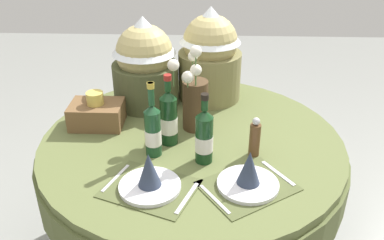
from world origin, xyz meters
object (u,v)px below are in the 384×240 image
at_px(gift_tub_back_centre, 210,51).
at_px(wine_bottle_left, 153,130).
at_px(place_setting_right, 248,177).
at_px(flower_vase, 194,99).
at_px(dining_table, 192,162).
at_px(gift_tub_back_left, 145,60).
at_px(place_setting_left, 150,179).
at_px(wine_bottle_right, 169,117).
at_px(wine_bottle_centre, 204,136).
at_px(woven_basket_side_left, 97,113).
at_px(pepper_mill, 255,138).

bearing_deg(gift_tub_back_centre, wine_bottle_left, -112.13).
relative_size(place_setting_right, gift_tub_back_centre, 0.85).
bearing_deg(flower_vase, place_setting_right, -63.34).
xyz_separation_m(dining_table, flower_vase, (0.01, 0.10, 0.29)).
bearing_deg(gift_tub_back_left, place_setting_left, -81.51).
bearing_deg(place_setting_left, place_setting_right, 4.19).
relative_size(wine_bottle_left, wine_bottle_right, 1.02).
height_order(wine_bottle_left, wine_bottle_centre, wine_bottle_left).
bearing_deg(place_setting_right, flower_vase, 116.66).
xyz_separation_m(place_setting_right, wine_bottle_right, (-0.33, 0.31, 0.08)).
xyz_separation_m(place_setting_right, wine_bottle_centre, (-0.17, 0.17, 0.07)).
bearing_deg(flower_vase, gift_tub_back_left, 134.87).
xyz_separation_m(gift_tub_back_centre, woven_basket_side_left, (-0.54, -0.34, -0.20)).
bearing_deg(gift_tub_back_centre, place_setting_left, -105.17).
relative_size(place_setting_right, wine_bottle_right, 1.29).
xyz_separation_m(place_setting_right, gift_tub_back_centre, (-0.15, 0.80, 0.22)).
relative_size(place_setting_right, flower_vase, 1.00).
bearing_deg(wine_bottle_centre, gift_tub_back_left, 120.22).
relative_size(dining_table, place_setting_right, 3.32).
height_order(dining_table, place_setting_left, place_setting_left).
bearing_deg(wine_bottle_left, dining_table, 39.78).
bearing_deg(wine_bottle_right, pepper_mill, -13.24).
bearing_deg(gift_tub_back_centre, wine_bottle_right, -110.24).
bearing_deg(gift_tub_back_centre, wine_bottle_centre, -91.83).
xyz_separation_m(flower_vase, pepper_mill, (0.27, -0.22, -0.07)).
height_order(dining_table, pepper_mill, pepper_mill).
height_order(pepper_mill, gift_tub_back_left, gift_tub_back_left).
xyz_separation_m(dining_table, wine_bottle_right, (-0.10, -0.03, 0.26)).
distance_m(dining_table, wine_bottle_right, 0.28).
xyz_separation_m(place_setting_left, gift_tub_back_centre, (0.22, 0.83, 0.22)).
height_order(flower_vase, wine_bottle_right, flower_vase).
height_order(dining_table, wine_bottle_centre, wine_bottle_centre).
distance_m(dining_table, gift_tub_back_centre, 0.61).
bearing_deg(flower_vase, wine_bottle_left, -125.87).
bearing_deg(dining_table, wine_bottle_left, -140.22).
bearing_deg(wine_bottle_centre, wine_bottle_left, 168.67).
relative_size(dining_table, flower_vase, 3.31).
xyz_separation_m(wine_bottle_centre, wine_bottle_right, (-0.16, 0.14, 0.01)).
bearing_deg(wine_bottle_centre, dining_table, 108.36).
height_order(place_setting_left, pepper_mill, pepper_mill).
xyz_separation_m(dining_table, wine_bottle_centre, (0.06, -0.18, 0.25)).
xyz_separation_m(wine_bottle_centre, gift_tub_back_centre, (0.02, 0.63, 0.14)).
height_order(wine_bottle_left, woven_basket_side_left, wine_bottle_left).
height_order(flower_vase, gift_tub_back_left, gift_tub_back_left).
bearing_deg(dining_table, wine_bottle_centre, -71.64).
bearing_deg(pepper_mill, dining_table, 156.05).
relative_size(pepper_mill, gift_tub_back_centre, 0.36).
xyz_separation_m(wine_bottle_left, woven_basket_side_left, (-0.31, 0.25, -0.06)).
bearing_deg(wine_bottle_centre, woven_basket_side_left, 150.89).
relative_size(wine_bottle_left, wine_bottle_centre, 1.08).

